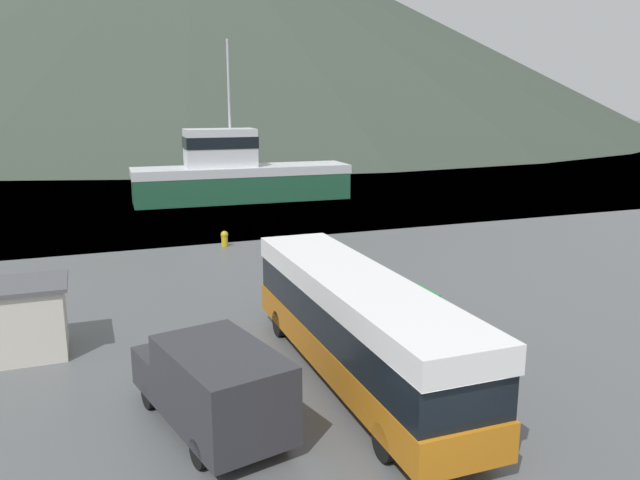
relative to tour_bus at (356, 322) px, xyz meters
The scene contains 8 objects.
water_surface 139.11m from the tour_bus, 90.23° to the left, with size 240.00×240.00×0.00m, color #475B6B.
hill_backdrop 169.59m from the tour_bus, 81.10° to the left, with size 235.63×235.63×60.04m, color #333D33.
tour_bus is the anchor object (origin of this frame).
delivery_van 4.70m from the tour_bus, 163.35° to the right, with size 3.37×5.76×2.27m.
fishing_boat 34.22m from the tour_bus, 82.08° to the left, with size 17.59×4.74×12.66m.
storage_bin 5.60m from the tour_bus, 42.57° to the left, with size 1.33×1.50×1.16m.
dock_kiosk 10.99m from the tour_bus, 150.09° to the left, with size 3.44×2.53×2.41m.
mooring_bollard 18.25m from the tour_bus, 89.71° to the left, with size 0.42×0.42×0.89m.
Camera 1 is at (-6.51, -9.90, 8.07)m, focal length 35.00 mm.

